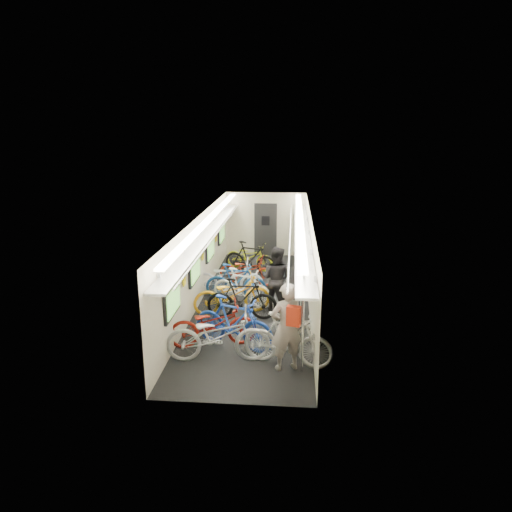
% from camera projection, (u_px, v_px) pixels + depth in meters
% --- Properties ---
extents(train_car_shell, '(10.00, 10.00, 10.00)m').
position_uv_depth(train_car_shell, '(244.00, 238.00, 13.03)').
color(train_car_shell, black).
rests_on(train_car_shell, ground).
extents(bicycle_0, '(2.20, 0.96, 1.12)m').
position_uv_depth(bicycle_0, '(218.00, 336.00, 9.31)').
color(bicycle_0, '#B2B1B6').
rests_on(bicycle_0, ground).
extents(bicycle_1, '(2.01, 1.27, 1.17)m').
position_uv_depth(bicycle_1, '(234.00, 323.00, 9.88)').
color(bicycle_1, '#1B3DA6').
rests_on(bicycle_1, ground).
extents(bicycle_2, '(2.04, 1.14, 1.01)m').
position_uv_depth(bicycle_2, '(213.00, 325.00, 9.97)').
color(bicycle_2, maroon).
rests_on(bicycle_2, ground).
extents(bicycle_3, '(1.78, 0.51, 1.07)m').
position_uv_depth(bicycle_3, '(242.00, 299.00, 11.43)').
color(bicycle_3, black).
rests_on(bicycle_3, ground).
extents(bicycle_4, '(2.12, 1.28, 1.05)m').
position_uv_depth(bicycle_4, '(232.00, 294.00, 11.77)').
color(bicycle_4, orange).
rests_on(bicycle_4, ground).
extents(bicycle_5, '(1.81, 1.06, 1.05)m').
position_uv_depth(bicycle_5, '(242.00, 287.00, 12.29)').
color(bicycle_5, white).
rests_on(bicycle_5, ground).
extents(bicycle_6, '(2.04, 0.79, 1.06)m').
position_uv_depth(bicycle_6, '(229.00, 278.00, 13.08)').
color(bicycle_6, silver).
rests_on(bicycle_6, ground).
extents(bicycle_7, '(1.75, 0.53, 1.04)m').
position_uv_depth(bicycle_7, '(236.00, 282.00, 12.77)').
color(bicycle_7, '#184A93').
rests_on(bicycle_7, ground).
extents(bicycle_8, '(1.83, 0.92, 0.92)m').
position_uv_depth(bicycle_8, '(246.00, 270.00, 14.04)').
color(bicycle_8, maroon).
rests_on(bicycle_8, ground).
extents(bicycle_9, '(1.95, 1.15, 1.13)m').
position_uv_depth(bicycle_9, '(251.00, 259.00, 14.93)').
color(bicycle_9, black).
rests_on(bicycle_9, ground).
extents(bicycle_10, '(1.85, 1.20, 0.92)m').
position_uv_depth(bicycle_10, '(249.00, 256.00, 15.59)').
color(bicycle_10, '#BCC312').
rests_on(bicycle_10, ground).
extents(bicycle_11, '(1.92, 0.92, 1.11)m').
position_uv_depth(bicycle_11, '(288.00, 340.00, 9.13)').
color(bicycle_11, silver).
rests_on(bicycle_11, ground).
extents(passenger_near, '(0.78, 0.65, 1.81)m').
position_uv_depth(passenger_near, '(286.00, 327.00, 8.89)').
color(passenger_near, gray).
rests_on(passenger_near, ground).
extents(passenger_mid, '(1.03, 0.93, 1.73)m').
position_uv_depth(passenger_mid, '(276.00, 279.00, 11.93)').
color(passenger_mid, black).
rests_on(passenger_mid, ground).
extents(backpack, '(0.29, 0.20, 0.38)m').
position_uv_depth(backpack, '(294.00, 316.00, 8.45)').
color(backpack, red).
rests_on(backpack, passenger_near).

